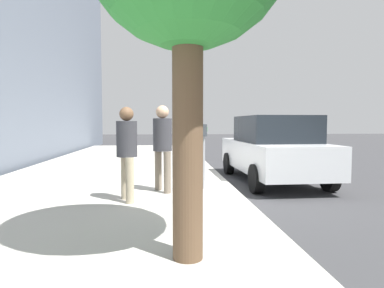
{
  "coord_description": "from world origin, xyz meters",
  "views": [
    {
      "loc": [
        -7.55,
        1.56,
        1.58
      ],
      "look_at": [
        -0.54,
        0.97,
        1.14
      ],
      "focal_mm": 31.07,
      "sensor_mm": 36.0,
      "label": 1
    }
  ],
  "objects_px": {
    "parked_sedan_near": "(273,149)",
    "traffic_signal": "(187,101)",
    "pedestrian_at_meter": "(162,141)",
    "parking_meter": "(203,142)",
    "pedestrian_bystander": "(127,146)"
  },
  "relations": [
    {
      "from": "pedestrian_bystander",
      "to": "parked_sedan_near",
      "type": "bearing_deg",
      "value": 16.14
    },
    {
      "from": "parking_meter",
      "to": "pedestrian_at_meter",
      "type": "bearing_deg",
      "value": 106.18
    },
    {
      "from": "parked_sedan_near",
      "to": "traffic_signal",
      "type": "height_order",
      "value": "traffic_signal"
    },
    {
      "from": "pedestrian_bystander",
      "to": "parked_sedan_near",
      "type": "xyz_separation_m",
      "value": [
        2.58,
        -3.59,
        -0.26
      ]
    },
    {
      "from": "pedestrian_bystander",
      "to": "traffic_signal",
      "type": "relative_size",
      "value": 0.48
    },
    {
      "from": "pedestrian_at_meter",
      "to": "traffic_signal",
      "type": "relative_size",
      "value": 0.5
    },
    {
      "from": "pedestrian_at_meter",
      "to": "traffic_signal",
      "type": "height_order",
      "value": "traffic_signal"
    },
    {
      "from": "parked_sedan_near",
      "to": "pedestrian_at_meter",
      "type": "bearing_deg",
      "value": 120.97
    },
    {
      "from": "parking_meter",
      "to": "pedestrian_bystander",
      "type": "distance_m",
      "value": 1.86
    },
    {
      "from": "parking_meter",
      "to": "traffic_signal",
      "type": "xyz_separation_m",
      "value": [
        7.79,
        -0.19,
        1.41
      ]
    },
    {
      "from": "traffic_signal",
      "to": "pedestrian_at_meter",
      "type": "bearing_deg",
      "value": 172.38
    },
    {
      "from": "parking_meter",
      "to": "traffic_signal",
      "type": "relative_size",
      "value": 0.39
    },
    {
      "from": "pedestrian_bystander",
      "to": "parked_sedan_near",
      "type": "height_order",
      "value": "pedestrian_bystander"
    },
    {
      "from": "parking_meter",
      "to": "pedestrian_bystander",
      "type": "xyz_separation_m",
      "value": [
        -1.07,
        1.53,
        -0.01
      ]
    },
    {
      "from": "parking_meter",
      "to": "pedestrian_bystander",
      "type": "height_order",
      "value": "pedestrian_bystander"
    }
  ]
}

